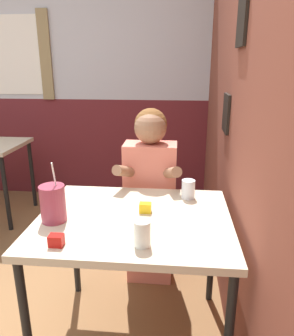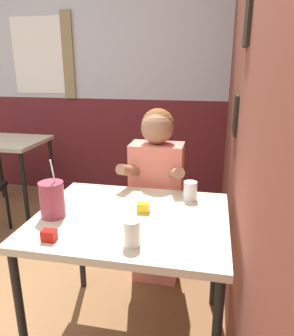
{
  "view_description": "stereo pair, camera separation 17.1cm",
  "coord_description": "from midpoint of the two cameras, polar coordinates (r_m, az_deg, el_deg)",
  "views": [
    {
      "loc": [
        1.13,
        -1.19,
        1.48
      ],
      "look_at": [
        0.98,
        0.43,
        0.95
      ],
      "focal_mm": 35.0,
      "sensor_mm": 36.0,
      "label": 1
    },
    {
      "loc": [
        1.3,
        -1.17,
        1.48
      ],
      "look_at": [
        0.98,
        0.43,
        0.95
      ],
      "focal_mm": 35.0,
      "sensor_mm": 36.0,
      "label": 2
    }
  ],
  "objects": [
    {
      "name": "glass_near_pitcher",
      "position": [
        1.85,
        4.58,
        -3.74
      ],
      "size": [
        0.08,
        0.08,
        0.11
      ],
      "color": "silver",
      "rests_on": "main_table"
    },
    {
      "name": "back_wall",
      "position": [
        3.74,
        -14.29,
        15.47
      ],
      "size": [
        5.89,
        0.09,
        2.7
      ],
      "color": "silver",
      "rests_on": "ground_plane"
    },
    {
      "name": "glass_center",
      "position": [
        1.38,
        -4.45,
        -11.41
      ],
      "size": [
        0.07,
        0.07,
        0.11
      ],
      "color": "silver",
      "rests_on": "main_table"
    },
    {
      "name": "person_seated",
      "position": [
        2.2,
        -1.68,
        -4.61
      ],
      "size": [
        0.42,
        0.41,
        1.21
      ],
      "color": "#EA7F6B",
      "rests_on": "ground_plane"
    },
    {
      "name": "condiment_mustard",
      "position": [
        1.68,
        -3.22,
        -6.99
      ],
      "size": [
        0.06,
        0.04,
        0.05
      ],
      "color": "yellow",
      "rests_on": "main_table"
    },
    {
      "name": "condiment_ketchup",
      "position": [
        1.47,
        -18.85,
        -11.94
      ],
      "size": [
        0.06,
        0.04,
        0.05
      ],
      "color": "#B7140F",
      "rests_on": "main_table"
    },
    {
      "name": "brick_wall_right",
      "position": [
        2.36,
        12.11,
        14.43
      ],
      "size": [
        0.08,
        4.32,
        2.7
      ],
      "color": "brown",
      "rests_on": "ground_plane"
    },
    {
      "name": "main_table",
      "position": [
        1.68,
        -5.2,
        -10.72
      ],
      "size": [
        0.96,
        0.79,
        0.75
      ],
      "color": "beige",
      "rests_on": "ground_plane"
    },
    {
      "name": "cocktail_pitcher",
      "position": [
        1.66,
        -18.95,
        -5.93
      ],
      "size": [
        0.12,
        0.12,
        0.3
      ],
      "color": "#99384C",
      "rests_on": "main_table"
    }
  ]
}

